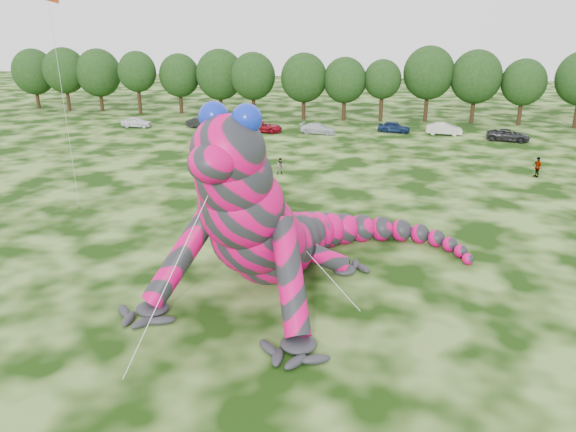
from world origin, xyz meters
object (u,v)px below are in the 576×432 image
(inflatable_gecko, at_px, (279,187))
(car_6, at_px, (508,135))
(tree_1, at_px, (66,79))
(spectator_0, at_px, (245,172))
(tree_7, at_px, (304,86))
(car_0, at_px, (137,122))
(car_4, at_px, (394,127))
(car_3, at_px, (318,129))
(flying_kite, at_px, (50,13))
(tree_11, at_px, (475,87))
(tree_5, at_px, (220,82))
(car_1, at_px, (201,123))
(car_2, at_px, (264,127))
(tree_8, at_px, (345,89))
(tree_9, at_px, (382,91))
(tree_10, at_px, (428,84))
(tree_2, at_px, (99,80))
(spectator_1, at_px, (281,166))
(tree_6, at_px, (253,85))
(car_5, at_px, (444,129))
(tree_4, at_px, (180,84))
(tree_12, at_px, (523,92))
(spectator_3, at_px, (537,167))
(spectator_4, at_px, (223,143))
(tree_0, at_px, (35,79))
(tree_3, at_px, (138,83))

(inflatable_gecko, distance_m, car_6, 46.52)
(tree_1, xyz_separation_m, spectator_0, (38.35, -35.21, -3.99))
(tree_7, xyz_separation_m, car_0, (-21.37, -10.31, -4.04))
(car_4, bearing_deg, tree_1, 88.50)
(car_6, bearing_deg, car_3, 99.33)
(car_0, distance_m, car_6, 48.09)
(flying_kite, xyz_separation_m, tree_11, (32.59, 48.69, -9.33))
(inflatable_gecko, height_order, car_0, inflatable_gecko)
(tree_5, bearing_deg, car_3, -35.85)
(car_1, bearing_deg, car_3, -95.69)
(inflatable_gecko, height_order, car_2, inflatable_gecko)
(tree_1, height_order, spectator_0, tree_1)
(car_0, xyz_separation_m, car_6, (48.09, -0.29, 0.01))
(tree_8, relative_size, tree_11, 0.89)
(tree_5, distance_m, car_1, 11.38)
(car_2, xyz_separation_m, car_4, (16.71, 2.94, 0.02))
(tree_1, xyz_separation_m, tree_9, (49.42, -0.71, -0.57))
(car_0, bearing_deg, tree_10, -74.44)
(car_6, bearing_deg, tree_2, 88.01)
(tree_7, bearing_deg, tree_5, 172.87)
(tree_2, bearing_deg, car_2, -23.14)
(tree_7, xyz_separation_m, spectator_1, (2.71, -30.78, -3.94))
(tree_1, relative_size, tree_6, 1.03)
(car_4, xyz_separation_m, car_5, (6.28, -0.40, 0.03))
(tree_2, height_order, tree_11, tree_11)
(tree_4, bearing_deg, tree_1, -177.98)
(tree_6, xyz_separation_m, tree_8, (13.34, 0.30, -0.27))
(tree_1, distance_m, car_1, 27.93)
(car_6, bearing_deg, tree_11, 23.29)
(tree_7, distance_m, car_4, 15.72)
(inflatable_gecko, bearing_deg, tree_6, 118.98)
(tree_9, relative_size, car_2, 1.76)
(tree_12, relative_size, spectator_1, 5.61)
(tree_6, bearing_deg, tree_5, 162.54)
(car_5, bearing_deg, spectator_3, -156.00)
(car_3, height_order, spectator_4, spectator_4)
(tree_6, relative_size, spectator_4, 5.52)
(flying_kite, height_order, tree_1, flying_kite)
(inflatable_gecko, xyz_separation_m, tree_4, (-26.50, 54.35, -0.77))
(spectator_1, bearing_deg, tree_5, 95.68)
(tree_9, relative_size, car_5, 1.95)
(tree_5, relative_size, spectator_3, 5.17)
(inflatable_gecko, xyz_separation_m, car_0, (-28.32, 42.14, -4.60))
(tree_6, bearing_deg, car_2, -69.59)
(tree_7, relative_size, spectator_0, 5.17)
(tree_0, height_order, car_6, tree_0)
(tree_11, xyz_separation_m, spectator_3, (2.54, -28.62, -4.09))
(tree_10, xyz_separation_m, car_0, (-38.85, -12.08, -4.56))
(car_3, distance_m, car_6, 23.16)
(tree_3, xyz_separation_m, car_4, (38.76, -7.91, -4.02))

